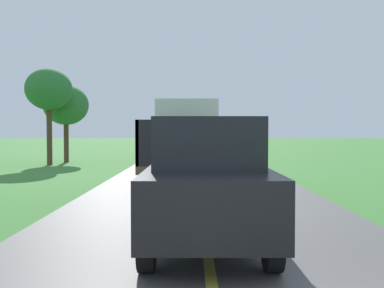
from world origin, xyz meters
TOP-DOWN VIEW (x-y plane):
  - banana_truck_near at (-0.43, 10.50)m, footprint 2.38×5.82m
  - banana_truck_far at (-0.61, 26.03)m, footprint 2.38×5.81m
  - roadside_tree_near_left at (-7.52, 20.85)m, footprint 2.58×2.58m
  - roadside_tree_far_left at (-7.82, 18.93)m, footprint 2.44×2.44m
  - following_car at (-0.01, 3.46)m, footprint 1.74×4.10m

SIDE VIEW (x-z plane):
  - following_car at x=-0.01m, z-range 0.11..2.03m
  - banana_truck_far at x=-0.61m, z-range 0.05..2.85m
  - banana_truck_near at x=-0.43m, z-range 0.07..2.87m
  - roadside_tree_near_left at x=-7.52m, z-range 1.06..5.55m
  - roadside_tree_far_left at x=-7.82m, z-range 1.42..6.55m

